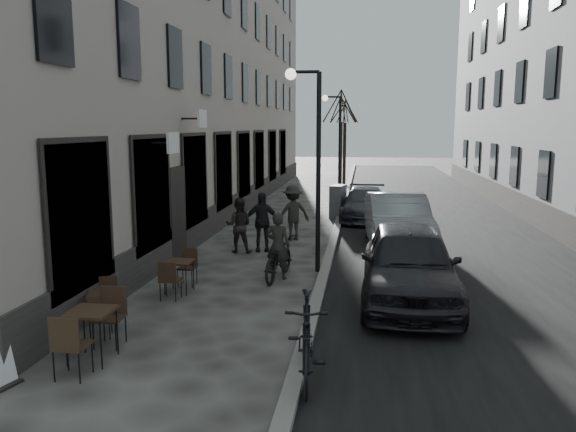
% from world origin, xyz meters
% --- Properties ---
extents(ground, '(120.00, 120.00, 0.00)m').
position_xyz_m(ground, '(0.00, 0.00, 0.00)').
color(ground, '#383533').
rests_on(ground, ground).
extents(road, '(7.30, 60.00, 0.00)m').
position_xyz_m(road, '(3.85, 16.00, 0.00)').
color(road, black).
rests_on(road, ground).
extents(kerb, '(0.25, 60.00, 0.12)m').
position_xyz_m(kerb, '(0.20, 16.00, 0.06)').
color(kerb, gray).
rests_on(kerb, ground).
extents(building_left, '(4.00, 35.00, 16.00)m').
position_xyz_m(building_left, '(-6.00, 16.50, 8.00)').
color(building_left, '#AE9F91').
rests_on(building_left, ground).
extents(streetlamp_near, '(0.90, 0.28, 5.09)m').
position_xyz_m(streetlamp_near, '(-0.17, 6.00, 3.16)').
color(streetlamp_near, black).
rests_on(streetlamp_near, ground).
extents(streetlamp_far, '(0.90, 0.28, 5.09)m').
position_xyz_m(streetlamp_far, '(-0.17, 18.00, 3.16)').
color(streetlamp_far, black).
rests_on(streetlamp_far, ground).
extents(tree_near, '(2.40, 2.40, 5.70)m').
position_xyz_m(tree_near, '(-0.10, 21.00, 4.66)').
color(tree_near, black).
rests_on(tree_near, ground).
extents(tree_far, '(2.40, 2.40, 5.70)m').
position_xyz_m(tree_far, '(-0.10, 27.00, 4.66)').
color(tree_far, black).
rests_on(tree_far, ground).
extents(bistro_set_a, '(0.68, 1.67, 0.99)m').
position_xyz_m(bistro_set_a, '(-3.08, -0.01, 0.51)').
color(bistro_set_a, '#302015').
rests_on(bistro_set_a, ground).
extents(bistro_set_b, '(0.79, 1.40, 0.80)m').
position_xyz_m(bistro_set_b, '(-3.57, 1.41, 0.41)').
color(bistro_set_b, '#302015').
rests_on(bistro_set_b, ground).
extents(bistro_set_c, '(0.61, 1.46, 0.86)m').
position_xyz_m(bistro_set_c, '(-2.92, 3.76, 0.44)').
color(bistro_set_c, '#302015').
rests_on(bistro_set_c, ground).
extents(utility_cabinet, '(0.68, 0.98, 1.33)m').
position_xyz_m(utility_cabinet, '(0.10, 14.72, 0.66)').
color(utility_cabinet, slate).
rests_on(utility_cabinet, ground).
extents(bicycle, '(0.95, 1.99, 1.01)m').
position_xyz_m(bicycle, '(-0.90, 5.20, 0.50)').
color(bicycle, black).
rests_on(bicycle, ground).
extents(cyclist_rider, '(0.65, 0.48, 1.65)m').
position_xyz_m(cyclist_rider, '(-0.90, 5.20, 0.82)').
color(cyclist_rider, '#292724').
rests_on(cyclist_rider, ground).
extents(pedestrian_near, '(0.83, 0.67, 1.62)m').
position_xyz_m(pedestrian_near, '(-2.48, 7.89, 0.81)').
color(pedestrian_near, '#272422').
rests_on(pedestrian_near, ground).
extents(pedestrian_mid, '(1.34, 1.15, 1.80)m').
position_xyz_m(pedestrian_mid, '(-1.15, 9.94, 0.90)').
color(pedestrian_mid, '#2B2926').
rests_on(pedestrian_mid, ground).
extents(pedestrian_far, '(1.10, 0.61, 1.77)m').
position_xyz_m(pedestrian_far, '(-1.85, 8.17, 0.88)').
color(pedestrian_far, black).
rests_on(pedestrian_far, ground).
extents(car_near, '(2.07, 4.92, 1.66)m').
position_xyz_m(car_near, '(2.12, 3.78, 0.83)').
color(car_near, black).
rests_on(car_near, ground).
extents(car_mid, '(2.07, 5.08, 1.64)m').
position_xyz_m(car_mid, '(2.17, 9.21, 0.82)').
color(car_mid, gray).
rests_on(car_mid, ground).
extents(car_far, '(1.97, 4.43, 1.26)m').
position_xyz_m(car_far, '(1.18, 14.37, 0.63)').
color(car_far, '#383B42').
rests_on(car_far, ground).
extents(moped, '(0.79, 2.14, 1.26)m').
position_xyz_m(moped, '(0.35, -0.20, 0.63)').
color(moped, black).
rests_on(moped, ground).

